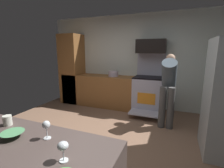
% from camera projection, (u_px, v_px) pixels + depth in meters
% --- Properties ---
extents(ground_plane, '(5.20, 4.80, 0.02)m').
position_uv_depth(ground_plane, '(100.00, 147.00, 2.79)').
color(ground_plane, '#815F4A').
extents(wall_back, '(5.20, 0.12, 2.60)m').
position_uv_depth(wall_back, '(134.00, 62.00, 4.65)').
color(wall_back, silver).
rests_on(wall_back, ground).
extents(lower_cabinet_run, '(2.40, 0.60, 0.90)m').
position_uv_depth(lower_cabinet_run, '(101.00, 90.00, 4.82)').
color(lower_cabinet_run, brown).
rests_on(lower_cabinet_run, ground).
extents(cabinet_column, '(0.60, 0.60, 2.10)m').
position_uv_depth(cabinet_column, '(72.00, 69.00, 5.06)').
color(cabinet_column, brown).
rests_on(cabinet_column, ground).
extents(oven_range, '(0.76, 1.02, 1.55)m').
position_uv_depth(oven_range, '(148.00, 93.00, 4.29)').
color(oven_range, '#B2B2C7').
rests_on(oven_range, ground).
extents(microwave, '(0.74, 0.38, 0.35)m').
position_uv_depth(microwave, '(151.00, 46.00, 4.13)').
color(microwave, black).
rests_on(microwave, oven_range).
extents(person_cook, '(0.31, 0.63, 1.55)m').
position_uv_depth(person_cook, '(168.00, 85.00, 3.40)').
color(person_cook, '#4A4A4A').
rests_on(person_cook, ground).
extents(mixing_bowl_large, '(0.19, 0.19, 0.05)m').
position_uv_depth(mixing_bowl_large, '(13.00, 135.00, 1.36)').
color(mixing_bowl_large, '#549662').
rests_on(mixing_bowl_large, counter_island).
extents(wine_glass_near, '(0.07, 0.07, 0.14)m').
position_uv_depth(wine_glass_near, '(63.00, 147.00, 1.05)').
color(wine_glass_near, silver).
rests_on(wine_glass_near, counter_island).
extents(wine_glass_far, '(0.06, 0.06, 0.16)m').
position_uv_depth(wine_glass_far, '(46.00, 126.00, 1.32)').
color(wine_glass_far, silver).
rests_on(wine_glass_far, counter_island).
extents(mug_tea, '(0.08, 0.08, 0.10)m').
position_uv_depth(mug_tea, '(7.00, 120.00, 1.58)').
color(mug_tea, silver).
rests_on(mug_tea, counter_island).
extents(stock_pot, '(0.28, 0.28, 0.15)m').
position_uv_depth(stock_pot, '(113.00, 74.00, 4.57)').
color(stock_pot, '#C0B2C9').
rests_on(stock_pot, lower_cabinet_run).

